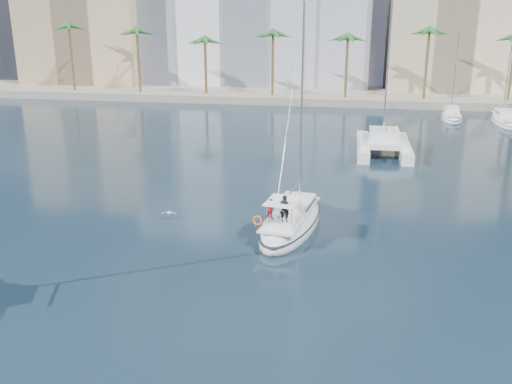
# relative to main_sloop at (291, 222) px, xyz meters

# --- Properties ---
(ground) EXTENTS (160.00, 160.00, 0.00)m
(ground) POSITION_rel_main_sloop_xyz_m (-2.88, -3.33, -0.51)
(ground) COLOR black
(ground) RESTS_ON ground
(quay) EXTENTS (120.00, 14.00, 1.20)m
(quay) POSITION_rel_main_sloop_xyz_m (-2.88, 57.67, 0.09)
(quay) COLOR gray
(quay) RESTS_ON ground
(building_modern) EXTENTS (42.00, 16.00, 28.00)m
(building_modern) POSITION_rel_main_sloop_xyz_m (-14.88, 69.67, 13.49)
(building_modern) COLOR white
(building_modern) RESTS_ON ground
(building_tan_left) EXTENTS (22.00, 14.00, 22.00)m
(building_tan_left) POSITION_rel_main_sloop_xyz_m (-44.88, 65.67, 10.49)
(building_tan_left) COLOR tan
(building_tan_left) RESTS_ON ground
(building_beige) EXTENTS (20.00, 14.00, 20.00)m
(building_beige) POSITION_rel_main_sloop_xyz_m (19.12, 66.67, 9.49)
(building_beige) COLOR beige
(building_beige) RESTS_ON ground
(palm_left) EXTENTS (3.60, 3.60, 12.30)m
(palm_left) POSITION_rel_main_sloop_xyz_m (-36.88, 53.67, 9.77)
(palm_left) COLOR brown
(palm_left) RESTS_ON ground
(palm_centre) EXTENTS (3.60, 3.60, 12.30)m
(palm_centre) POSITION_rel_main_sloop_xyz_m (-2.88, 53.67, 9.77)
(palm_centre) COLOR brown
(palm_centre) RESTS_ON ground
(main_sloop) EXTENTS (4.89, 10.95, 15.69)m
(main_sloop) POSITION_rel_main_sloop_xyz_m (0.00, 0.00, 0.00)
(main_sloop) COLOR silver
(main_sloop) RESTS_ON ground
(catamaran) EXTENTS (5.44, 10.79, 15.84)m
(catamaran) POSITION_rel_main_sloop_xyz_m (7.14, 23.00, 0.61)
(catamaran) COLOR silver
(catamaran) RESTS_ON ground
(seagull) EXTENTS (1.09, 0.47, 0.20)m
(seagull) POSITION_rel_main_sloop_xyz_m (-8.82, 0.23, 0.02)
(seagull) COLOR silver
(seagull) RESTS_ON ground
(moored_yacht_a) EXTENTS (3.37, 9.52, 11.90)m
(moored_yacht_a) POSITION_rel_main_sloop_xyz_m (17.12, 43.67, -0.51)
(moored_yacht_a) COLOR silver
(moored_yacht_a) RESTS_ON ground
(moored_yacht_b) EXTENTS (3.32, 10.83, 13.72)m
(moored_yacht_b) POSITION_rel_main_sloop_xyz_m (23.62, 41.67, -0.51)
(moored_yacht_b) COLOR silver
(moored_yacht_b) RESTS_ON ground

